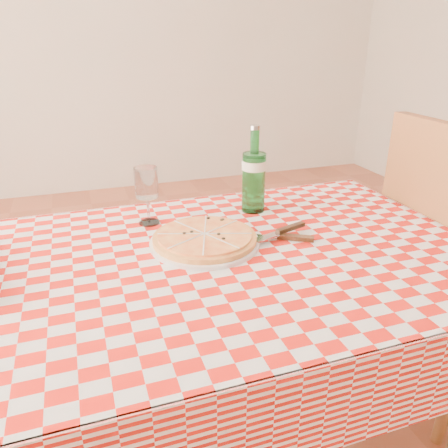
{
  "coord_description": "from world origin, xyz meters",
  "views": [
    {
      "loc": [
        -0.37,
        -0.96,
        1.28
      ],
      "look_at": [
        -0.02,
        0.06,
        0.82
      ],
      "focal_mm": 35.0,
      "sensor_mm": 36.0,
      "label": 1
    }
  ],
  "objects_px": {
    "pizza_plate": "(205,238)",
    "water_bottle": "(254,169)",
    "dining_table": "(238,285)",
    "wine_glass": "(147,196)"
  },
  "relations": [
    {
      "from": "dining_table",
      "to": "water_bottle",
      "type": "distance_m",
      "value": 0.39
    },
    {
      "from": "pizza_plate",
      "to": "dining_table",
      "type": "bearing_deg",
      "value": -48.06
    },
    {
      "from": "water_bottle",
      "to": "dining_table",
      "type": "bearing_deg",
      "value": -119.37
    },
    {
      "from": "dining_table",
      "to": "wine_glass",
      "type": "height_order",
      "value": "wine_glass"
    },
    {
      "from": "wine_glass",
      "to": "dining_table",
      "type": "bearing_deg",
      "value": -55.48
    },
    {
      "from": "dining_table",
      "to": "wine_glass",
      "type": "bearing_deg",
      "value": 124.52
    },
    {
      "from": "dining_table",
      "to": "pizza_plate",
      "type": "height_order",
      "value": "pizza_plate"
    },
    {
      "from": "pizza_plate",
      "to": "water_bottle",
      "type": "bearing_deg",
      "value": 40.95
    },
    {
      "from": "water_bottle",
      "to": "wine_glass",
      "type": "xyz_separation_m",
      "value": [
        -0.34,
        0.0,
        -0.05
      ]
    },
    {
      "from": "dining_table",
      "to": "wine_glass",
      "type": "xyz_separation_m",
      "value": [
        -0.19,
        0.27,
        0.19
      ]
    }
  ]
}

